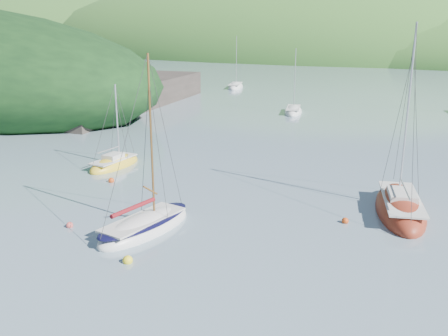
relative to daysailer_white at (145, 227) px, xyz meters
The scene contains 8 objects.
ground 1.61m from the daysailer_white, 94.21° to the right, with size 700.00×700.00×0.00m, color slate.
shoreline_hills 171.12m from the daysailer_white, 93.28° to the left, with size 690.00×135.00×56.00m.
daysailer_white is the anchor object (origin of this frame).
sloop_red 15.53m from the daysailer_white, 39.07° to the left, with size 5.16×8.76×12.27m.
sailboat_yellow 13.76m from the daysailer_white, 137.70° to the left, with size 2.27×5.48×7.22m.
distant_sloop_a 40.46m from the daysailer_white, 99.40° to the left, with size 3.98×6.58×8.86m.
distant_sloop_c 64.37m from the daysailer_white, 112.97° to the left, with size 4.51×7.30×9.83m.
mooring_buoys 1.23m from the daysailer_white, 99.75° to the left, with size 17.60×10.52×0.49m.
Camera 1 is at (16.50, -19.00, 11.20)m, focal length 40.00 mm.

